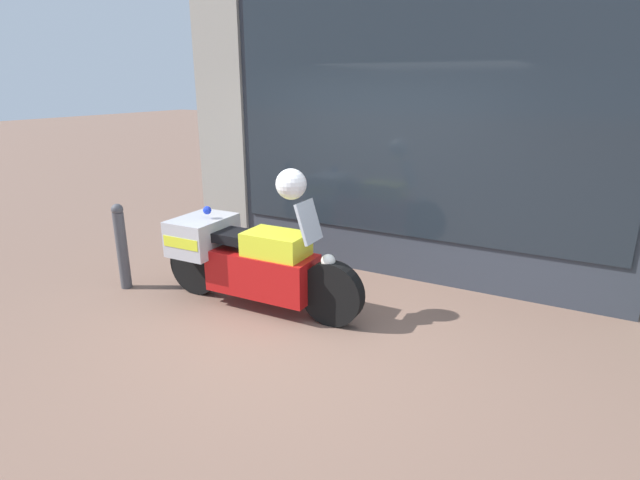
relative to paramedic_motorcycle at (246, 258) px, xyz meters
The scene contains 6 objects.
ground_plane 1.09m from the paramedic_motorcycle, 17.90° to the right, with size 60.00×60.00×0.00m, color #7A5B4C.
shop_building 2.31m from the paramedic_motorcycle, 71.70° to the left, with size 5.50×0.55×3.95m.
window_display 2.12m from the paramedic_motorcycle, 54.90° to the left, with size 4.30×0.30×1.95m.
paramedic_motorcycle is the anchor object (origin of this frame).
white_helmet 1.01m from the paramedic_motorcycle, ahead, with size 0.30×0.30×0.30m, color white.
street_bollard 1.54m from the paramedic_motorcycle, 168.53° to the right, with size 0.13×0.13×1.00m.
Camera 1 is at (2.12, -3.64, 2.28)m, focal length 28.00 mm.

